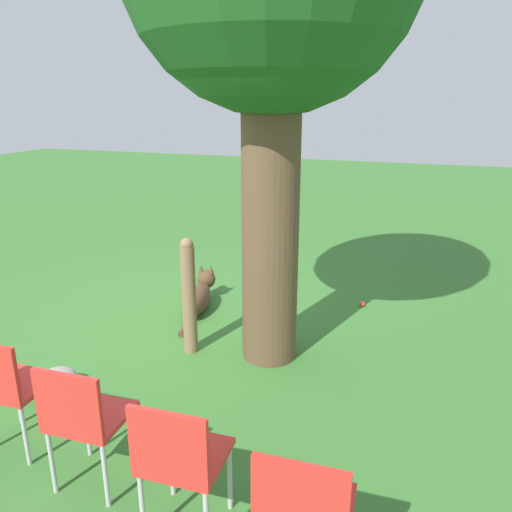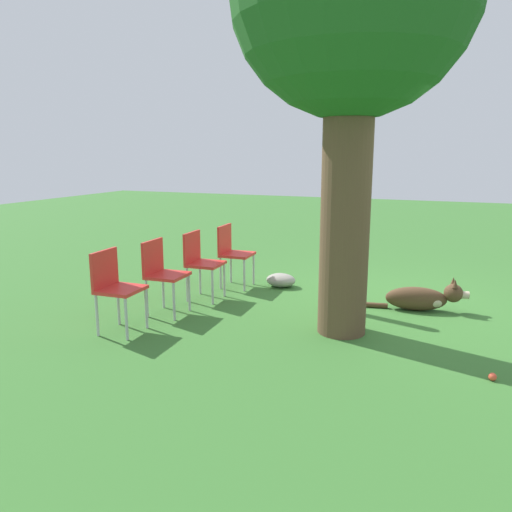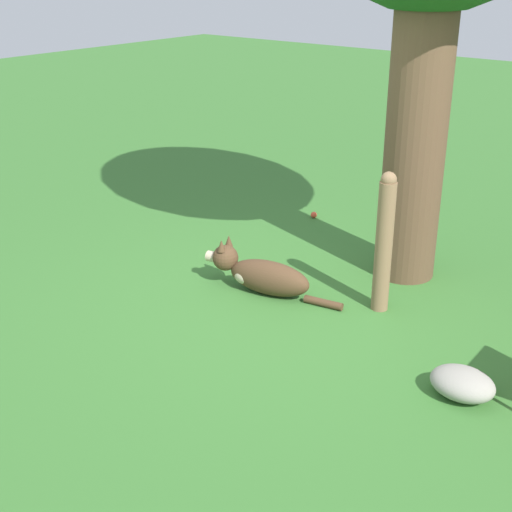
{
  "view_description": "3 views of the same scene",
  "coord_description": "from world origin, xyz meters",
  "px_view_note": "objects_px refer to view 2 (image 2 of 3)",
  "views": [
    {
      "loc": [
        4.42,
        2.28,
        2.38
      ],
      "look_at": [
        0.32,
        0.86,
        0.99
      ],
      "focal_mm": 35.0,
      "sensor_mm": 36.0,
      "label": 1
    },
    {
      "loc": [
        -0.73,
        6.09,
        1.91
      ],
      "look_at": [
        1.44,
        0.68,
        0.69
      ],
      "focal_mm": 35.0,
      "sensor_mm": 36.0,
      "label": 2
    },
    {
      "loc": [
        2.93,
        -4.39,
        2.65
      ],
      "look_at": [
        -0.48,
        -0.14,
        0.33
      ],
      "focal_mm": 50.0,
      "sensor_mm": 36.0,
      "label": 3
    }
  ],
  "objects_px": {
    "fence_post": "(342,264)",
    "red_chair_1": "(200,259)",
    "tennis_ball": "(492,377)",
    "oak_tree": "(353,1)",
    "red_chair_3": "(114,284)",
    "dog": "(424,298)",
    "red_chair_0": "(232,250)",
    "red_chair_2": "(162,270)"
  },
  "relations": [
    {
      "from": "dog",
      "to": "fence_post",
      "type": "relative_size",
      "value": 1.1
    },
    {
      "from": "oak_tree",
      "to": "red_chair_3",
      "type": "bearing_deg",
      "value": 21.39
    },
    {
      "from": "dog",
      "to": "red_chair_1",
      "type": "distance_m",
      "value": 2.86
    },
    {
      "from": "red_chair_1",
      "to": "dog",
      "type": "bearing_deg",
      "value": 9.14
    },
    {
      "from": "fence_post",
      "to": "tennis_ball",
      "type": "height_order",
      "value": "fence_post"
    },
    {
      "from": "fence_post",
      "to": "red_chair_3",
      "type": "height_order",
      "value": "fence_post"
    },
    {
      "from": "dog",
      "to": "red_chair_2",
      "type": "distance_m",
      "value": 3.2
    },
    {
      "from": "red_chair_2",
      "to": "red_chair_1",
      "type": "bearing_deg",
      "value": 77.59
    },
    {
      "from": "red_chair_3",
      "to": "tennis_ball",
      "type": "xyz_separation_m",
      "value": [
        -3.72,
        -0.2,
        -0.5
      ]
    },
    {
      "from": "oak_tree",
      "to": "red_chair_1",
      "type": "bearing_deg",
      "value": -15.4
    },
    {
      "from": "tennis_ball",
      "to": "red_chair_1",
      "type": "bearing_deg",
      "value": -19.79
    },
    {
      "from": "dog",
      "to": "red_chair_3",
      "type": "relative_size",
      "value": 1.42
    },
    {
      "from": "dog",
      "to": "oak_tree",
      "type": "bearing_deg",
      "value": -135.24
    },
    {
      "from": "oak_tree",
      "to": "red_chair_1",
      "type": "xyz_separation_m",
      "value": [
        2.01,
        -0.55,
        -2.78
      ]
    },
    {
      "from": "oak_tree",
      "to": "fence_post",
      "type": "height_order",
      "value": "oak_tree"
    },
    {
      "from": "fence_post",
      "to": "red_chair_0",
      "type": "relative_size",
      "value": 1.29
    },
    {
      "from": "red_chair_2",
      "to": "oak_tree",
      "type": "bearing_deg",
      "value": 2.45
    },
    {
      "from": "dog",
      "to": "tennis_ball",
      "type": "relative_size",
      "value": 18.53
    },
    {
      "from": "red_chair_1",
      "to": "red_chair_3",
      "type": "height_order",
      "value": "same"
    },
    {
      "from": "dog",
      "to": "red_chair_3",
      "type": "height_order",
      "value": "red_chair_3"
    },
    {
      "from": "fence_post",
      "to": "red_chair_0",
      "type": "distance_m",
      "value": 1.78
    },
    {
      "from": "oak_tree",
      "to": "red_chair_0",
      "type": "relative_size",
      "value": 5.19
    },
    {
      "from": "oak_tree",
      "to": "tennis_ball",
      "type": "relative_size",
      "value": 67.85
    },
    {
      "from": "red_chair_0",
      "to": "oak_tree",
      "type": "bearing_deg",
      "value": -36.25
    },
    {
      "from": "red_chair_0",
      "to": "red_chair_1",
      "type": "bearing_deg",
      "value": -102.41
    },
    {
      "from": "fence_post",
      "to": "tennis_ball",
      "type": "relative_size",
      "value": 16.85
    },
    {
      "from": "tennis_ball",
      "to": "red_chair_3",
      "type": "bearing_deg",
      "value": 3.01
    },
    {
      "from": "dog",
      "to": "red_chair_3",
      "type": "bearing_deg",
      "value": -156.94
    },
    {
      "from": "red_chair_0",
      "to": "tennis_ball",
      "type": "bearing_deg",
      "value": -32.62
    },
    {
      "from": "red_chair_1",
      "to": "tennis_ball",
      "type": "xyz_separation_m",
      "value": [
        -3.46,
        1.25,
        -0.5
      ]
    },
    {
      "from": "oak_tree",
      "to": "red_chair_0",
      "type": "distance_m",
      "value": 3.59
    },
    {
      "from": "red_chair_2",
      "to": "tennis_ball",
      "type": "relative_size",
      "value": 13.07
    },
    {
      "from": "oak_tree",
      "to": "red_chair_0",
      "type": "bearing_deg",
      "value": -34.19
    },
    {
      "from": "fence_post",
      "to": "red_chair_0",
      "type": "height_order",
      "value": "fence_post"
    },
    {
      "from": "oak_tree",
      "to": "red_chair_3",
      "type": "distance_m",
      "value": 3.7
    },
    {
      "from": "fence_post",
      "to": "red_chair_1",
      "type": "xyz_separation_m",
      "value": [
        1.83,
        0.19,
        -0.05
      ]
    },
    {
      "from": "oak_tree",
      "to": "red_chair_0",
      "type": "height_order",
      "value": "oak_tree"
    },
    {
      "from": "red_chair_2",
      "to": "red_chair_3",
      "type": "relative_size",
      "value": 1.0
    },
    {
      "from": "fence_post",
      "to": "tennis_ball",
      "type": "xyz_separation_m",
      "value": [
        -1.63,
        1.44,
        -0.55
      ]
    },
    {
      "from": "fence_post",
      "to": "red_chair_1",
      "type": "bearing_deg",
      "value": 6.07
    },
    {
      "from": "red_chair_3",
      "to": "red_chair_2",
      "type": "bearing_deg",
      "value": 77.59
    },
    {
      "from": "fence_post",
      "to": "red_chair_1",
      "type": "height_order",
      "value": "fence_post"
    }
  ]
}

